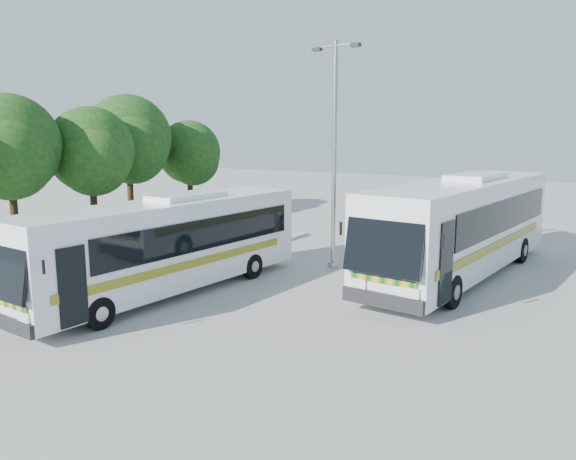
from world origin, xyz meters
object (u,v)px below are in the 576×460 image
Objects in this scene: tree_far_c at (92,150)px; coach_adjacent at (464,224)px; tree_far_e at (190,152)px; lamppost at (334,146)px; coach_main at (168,243)px; tree_far_b at (10,146)px; tree_far_d at (129,138)px.

tree_far_c is 18.88m from coach_adjacent.
tree_far_c reaches higher than coach_adjacent.
coach_adjacent is (18.72, 0.66, -2.36)m from tree_far_c.
lamppost is (14.63, -8.81, 0.80)m from tree_far_e.
coach_adjacent is at bearing 47.90° from coach_main.
coach_main is (11.63, -14.72, -2.23)m from tree_far_e.
tree_far_b is at bearing 172.21° from coach_main.
lamppost reaches higher than tree_far_e.
coach_main is (12.31, -10.22, -3.16)m from tree_far_d.
lamppost is at bearing -31.06° from tree_far_e.
tree_far_e is 17.10m from lamppost.
tree_far_e is at bearing 157.69° from lamppost.
tree_far_b is 12.64m from coach_main.
lamppost is (15.02, 3.29, 0.12)m from tree_far_b.
coach_adjacent is at bearing -8.68° from tree_far_d.
tree_far_b is at bearing -158.90° from lamppost.
tree_far_d is 0.67× the size of coach_main.
tree_far_d is 4.65m from tree_far_e.
coach_main is 1.30× the size of lamppost.
coach_adjacent reaches higher than coach_main.
tree_far_b is 1.07× the size of tree_far_c.
coach_main is at bearing -30.41° from tree_far_c.
tree_far_c is 13.15m from coach_main.
coach_adjacent is 5.53m from lamppost.
tree_far_e is 20.75m from coach_adjacent.
coach_main is 7.29m from lamppost.
coach_main is at bearing -51.71° from tree_far_e.
tree_far_d is 16.31m from coach_main.
tree_far_e is at bearing 164.99° from coach_adjacent.
coach_main is 10.46m from coach_adjacent.
tree_far_d reaches higher than coach_adjacent.
tree_far_e is at bearing 132.83° from coach_main.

